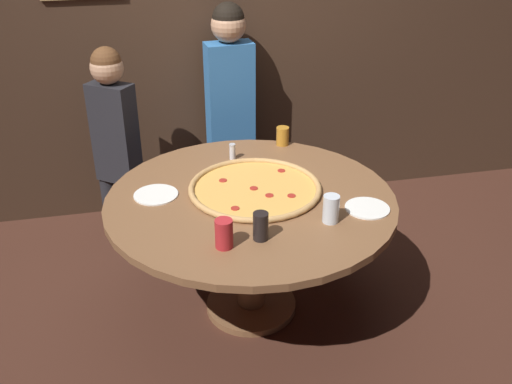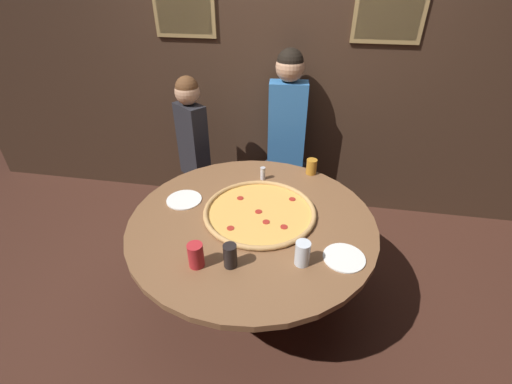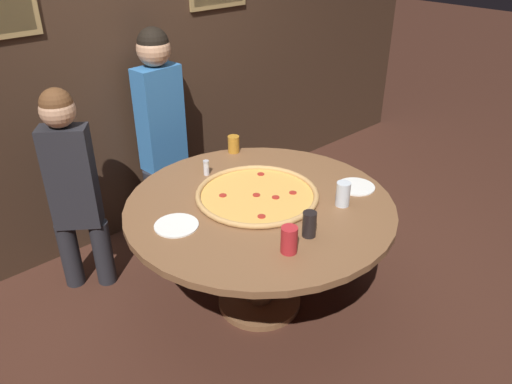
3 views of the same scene
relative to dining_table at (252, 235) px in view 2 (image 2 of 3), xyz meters
name	(u,v)px [view 2 (image 2 of 3)]	position (x,y,z in m)	size (l,w,h in m)	color
ground_plane	(253,298)	(0.00, 0.00, -0.60)	(24.00, 24.00, 0.00)	#422319
back_wall	(281,70)	(0.00, 1.36, 0.70)	(6.40, 0.08, 2.60)	#3D281C
dining_table	(252,235)	(0.00, 0.00, 0.00)	(1.53, 1.53, 0.74)	brown
giant_pizza	(260,212)	(0.04, 0.06, 0.15)	(0.72, 0.72, 0.03)	#E5A84C
drink_cup_near_left	(196,255)	(-0.21, -0.44, 0.21)	(0.08, 0.08, 0.14)	#B22328
drink_cup_beside_pizza	(302,253)	(0.33, -0.33, 0.21)	(0.08, 0.08, 0.14)	silver
drink_cup_far_left	(230,256)	(-0.04, -0.41, 0.20)	(0.07, 0.07, 0.14)	black
drink_cup_front_edge	(311,167)	(0.34, 0.63, 0.19)	(0.08, 0.08, 0.12)	#BC7A23
white_plate_far_back	(344,258)	(0.55, -0.25, 0.14)	(0.23, 0.23, 0.01)	white
white_plate_right_side	(184,200)	(-0.49, 0.12, 0.14)	(0.23, 0.23, 0.01)	white
condiment_shaker	(263,173)	(-0.01, 0.48, 0.19)	(0.04, 0.04, 0.10)	silver
diner_far_right	(287,129)	(0.10, 1.15, 0.27)	(0.39, 0.23, 1.53)	#232328
diner_side_left	(193,144)	(-0.69, 0.92, 0.16)	(0.34, 0.30, 1.34)	#232328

